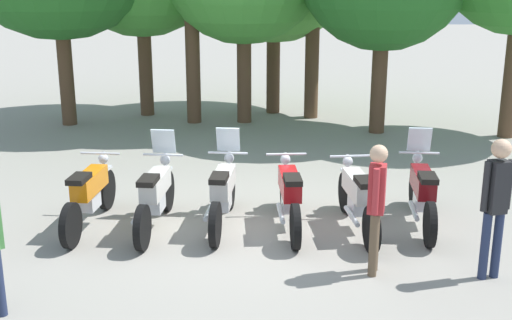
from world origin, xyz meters
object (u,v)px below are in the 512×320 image
motorcycle_0 (90,194)px  person_0 (496,198)px  person_2 (376,200)px  motorcycle_1 (156,194)px  motorcycle_5 (422,192)px  motorcycle_2 (223,192)px  motorcycle_3 (289,195)px  motorcycle_4 (357,197)px

motorcycle_0 → person_0: 5.66m
person_0 → person_2: (-1.41, 0.14, -0.08)m
motorcycle_1 → person_2: size_ratio=1.31×
motorcycle_1 → motorcycle_5: (3.96, 0.09, 0.00)m
motorcycle_2 → person_0: size_ratio=1.23×
person_0 → motorcycle_3: bearing=39.3°
motorcycle_5 → person_2: 1.99m
motorcycle_2 → motorcycle_5: size_ratio=1.00×
person_2 → motorcycle_2: bearing=-24.6°
motorcycle_4 → person_2: person_2 is taller
motorcycle_4 → motorcycle_5: size_ratio=1.00×
motorcycle_4 → motorcycle_5: (1.00, 0.20, 0.01)m
motorcycle_4 → motorcycle_5: bearing=-83.8°
motorcycle_5 → motorcycle_1: bearing=97.3°
motorcycle_2 → person_2: bearing=-124.7°
person_2 → motorcycle_5: bearing=-105.8°
person_0 → person_2: 1.42m
motorcycle_1 → motorcycle_4: motorcycle_1 is taller
motorcycle_5 → motorcycle_0: bearing=96.2°
motorcycle_2 → motorcycle_4: bearing=-90.4°
motorcycle_2 → person_0: person_0 is taller
person_0 → motorcycle_0: bearing=56.7°
motorcycle_0 → motorcycle_2: motorcycle_2 is taller
motorcycle_0 → motorcycle_3: bearing=-85.2°
person_0 → person_2: size_ratio=1.06×
person_2 → motorcycle_0: bearing=-6.8°
motorcycle_3 → motorcycle_4: (0.99, -0.12, 0.00)m
motorcycle_0 → motorcycle_4: 3.96m
motorcycle_3 → motorcycle_5: size_ratio=1.00×
motorcycle_0 → person_2: (3.94, -1.63, 0.48)m
motorcycle_0 → motorcycle_4: size_ratio=1.00×
motorcycle_1 → motorcycle_5: 3.96m
motorcycle_1 → motorcycle_2: same height
motorcycle_0 → motorcycle_5: size_ratio=1.00×
motorcycle_2 → motorcycle_3: bearing=-89.7°
motorcycle_1 → motorcycle_4: (2.96, -0.10, -0.01)m
motorcycle_5 → person_0: bearing=-161.5°
motorcycle_3 → person_0: (2.38, -1.71, 0.55)m
motorcycle_0 → motorcycle_5: bearing=-83.8°
motorcycle_3 → person_2: person_2 is taller
motorcycle_4 → person_2: (-0.02, -1.45, 0.48)m
motorcycle_3 → motorcycle_5: 1.99m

